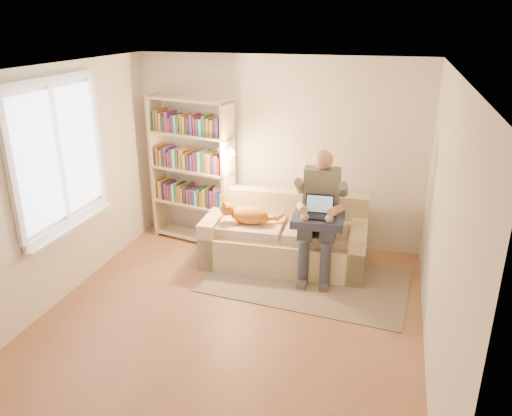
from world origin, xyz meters
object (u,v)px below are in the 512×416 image
(cat, at_px, (245,214))
(bookshelf, at_px, (192,164))
(sofa, at_px, (285,239))
(person, at_px, (320,207))
(laptop, at_px, (322,211))

(cat, bearing_deg, bookshelf, 148.84)
(sofa, distance_m, cat, 0.64)
(sofa, relative_size, person, 1.36)
(sofa, relative_size, laptop, 5.99)
(person, relative_size, bookshelf, 0.76)
(person, distance_m, laptop, 0.16)
(person, relative_size, cat, 2.06)
(laptop, bearing_deg, bookshelf, 159.33)
(bookshelf, bearing_deg, cat, -16.63)
(sofa, xyz_separation_m, bookshelf, (-1.42, 0.35, 0.82))
(person, xyz_separation_m, laptop, (0.05, -0.15, 0.01))
(sofa, bearing_deg, cat, -165.27)
(person, bearing_deg, laptop, -73.70)
(person, relative_size, laptop, 4.42)
(person, bearing_deg, cat, 178.56)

